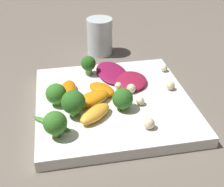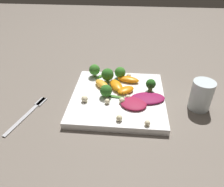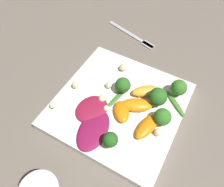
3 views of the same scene
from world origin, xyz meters
name	(u,v)px [view 3 (image 3 of 3)]	position (x,y,z in m)	size (l,w,h in m)	color
ground_plane	(119,108)	(0.00, 0.00, 0.00)	(2.40, 2.40, 0.00)	#6B6056
plate	(119,105)	(0.00, 0.00, 0.01)	(0.28, 0.28, 0.02)	white
fork	(135,37)	(-0.25, -0.08, 0.00)	(0.06, 0.17, 0.01)	#B2B2B7
radicchio_leaf_0	(93,130)	(0.09, -0.01, 0.03)	(0.11, 0.07, 0.01)	maroon
radicchio_leaf_1	(92,109)	(0.05, -0.04, 0.03)	(0.09, 0.08, 0.01)	maroon
orange_segment_0	(122,112)	(0.02, 0.02, 0.03)	(0.06, 0.06, 0.02)	orange
orange_segment_1	(145,91)	(-0.05, 0.04, 0.03)	(0.06, 0.07, 0.02)	#FCAD33
orange_segment_2	(147,126)	(0.03, 0.08, 0.03)	(0.08, 0.05, 0.02)	orange
orange_segment_3	(137,105)	(-0.01, 0.04, 0.03)	(0.06, 0.08, 0.02)	orange
broccoli_floret_0	(123,85)	(-0.04, -0.01, 0.04)	(0.04, 0.04, 0.04)	#84AD5B
broccoli_floret_1	(179,88)	(-0.09, 0.11, 0.05)	(0.04, 0.04, 0.04)	#7A9E51
broccoli_floret_2	(162,117)	(0.00, 0.10, 0.04)	(0.04, 0.04, 0.04)	#84AD5B
broccoli_floret_3	(158,97)	(-0.04, 0.07, 0.05)	(0.04, 0.04, 0.05)	#84AD5B
broccoli_floret_4	(110,140)	(0.10, 0.03, 0.04)	(0.03, 0.03, 0.04)	#7A9E51
arugula_sprig_0	(117,98)	(-0.01, -0.01, 0.02)	(0.08, 0.02, 0.00)	#3D7528
arugula_sprig_1	(176,104)	(-0.06, 0.11, 0.02)	(0.06, 0.07, 0.01)	#47842D
macadamia_nut_0	(75,85)	(0.01, -0.11, 0.03)	(0.02, 0.02, 0.02)	beige
macadamia_nut_1	(109,85)	(-0.03, -0.04, 0.03)	(0.02, 0.02, 0.02)	beige
macadamia_nut_2	(123,67)	(-0.09, -0.04, 0.03)	(0.02, 0.02, 0.02)	beige
macadamia_nut_3	(53,105)	(0.08, -0.12, 0.03)	(0.02, 0.02, 0.02)	beige
macadamia_nut_4	(158,132)	(0.03, 0.11, 0.03)	(0.02, 0.02, 0.02)	beige
macadamia_nut_5	(106,108)	(0.03, -0.02, 0.03)	(0.01, 0.01, 0.01)	beige
macadamia_nut_6	(102,99)	(0.01, -0.04, 0.03)	(0.02, 0.02, 0.02)	beige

